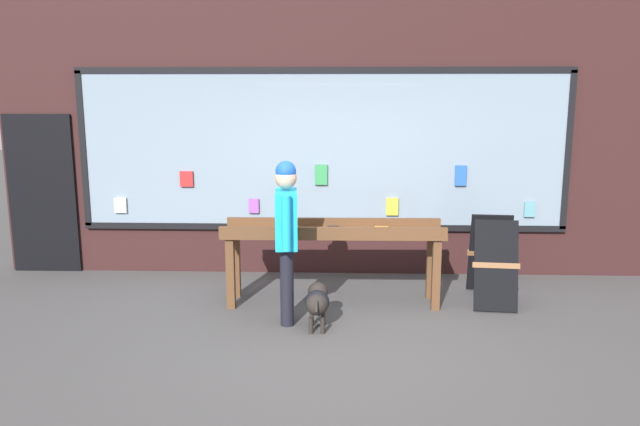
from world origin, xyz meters
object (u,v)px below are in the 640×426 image
object	(u,v)px
display_table_main	(334,239)
person_browsing	(286,229)
sandwich_board_sign	(492,259)
small_dog	(317,301)

from	to	relation	value
display_table_main	person_browsing	distance (m)	0.83
person_browsing	sandwich_board_sign	xyz separation A→B (m)	(2.29, 0.75, -0.50)
sandwich_board_sign	display_table_main	bearing A→B (deg)	-171.13
person_browsing	small_dog	xyz separation A→B (m)	(0.32, -0.16, -0.71)
display_table_main	person_browsing	world-z (taller)	person_browsing
person_browsing	sandwich_board_sign	size ratio (longest dim) A/B	1.74
small_dog	sandwich_board_sign	xyz separation A→B (m)	(1.97, 0.91, 0.21)
display_table_main	sandwich_board_sign	distance (m)	1.84
small_dog	person_browsing	bearing A→B (deg)	64.01
display_table_main	sandwich_board_sign	world-z (taller)	sandwich_board_sign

